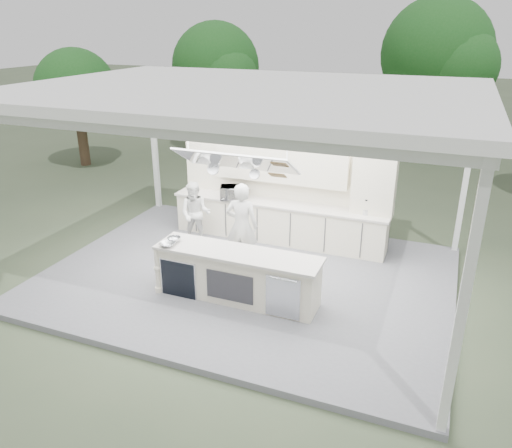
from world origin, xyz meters
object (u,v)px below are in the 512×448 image
at_px(back_counter, 278,221).
at_px(head_chef, 242,226).
at_px(demo_island, 236,275).
at_px(sous_chef, 196,214).

xyz_separation_m(back_counter, head_chef, (-0.25, -1.57, 0.44)).
relative_size(demo_island, head_chef, 1.69).
bearing_deg(sous_chef, back_counter, 14.58).
height_order(back_counter, sous_chef, sous_chef).
bearing_deg(sous_chef, demo_island, -59.19).
height_order(demo_island, head_chef, head_chef).
distance_m(demo_island, head_chef, 1.39).
bearing_deg(head_chef, back_counter, -107.90).
distance_m(back_counter, head_chef, 1.65).
bearing_deg(sous_chef, head_chef, -38.44).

